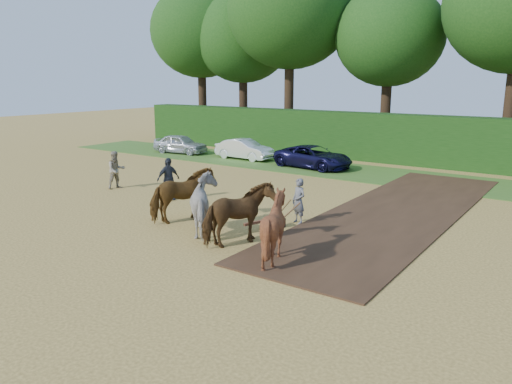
{
  "coord_description": "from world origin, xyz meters",
  "views": [
    {
      "loc": [
        7.79,
        -11.65,
        5.15
      ],
      "look_at": [
        -1.58,
        1.77,
        1.4
      ],
      "focal_mm": 35.0,
      "sensor_mm": 36.0,
      "label": 1
    }
  ],
  "objects_px": {
    "spectator_near": "(116,170)",
    "plough_team": "(225,209)",
    "spectator_far": "(168,179)",
    "parked_cars": "(410,166)"
  },
  "relations": [
    {
      "from": "spectator_near",
      "to": "spectator_far",
      "type": "height_order",
      "value": "spectator_far"
    },
    {
      "from": "spectator_far",
      "to": "plough_team",
      "type": "distance_m",
      "value": 5.95
    },
    {
      "from": "spectator_far",
      "to": "parked_cars",
      "type": "bearing_deg",
      "value": -20.54
    },
    {
      "from": "spectator_far",
      "to": "spectator_near",
      "type": "bearing_deg",
      "value": 98.99
    },
    {
      "from": "spectator_near",
      "to": "plough_team",
      "type": "bearing_deg",
      "value": -89.37
    },
    {
      "from": "plough_team",
      "to": "spectator_near",
      "type": "bearing_deg",
      "value": 161.48
    },
    {
      "from": "spectator_near",
      "to": "parked_cars",
      "type": "distance_m",
      "value": 14.83
    },
    {
      "from": "spectator_far",
      "to": "plough_team",
      "type": "relative_size",
      "value": 0.27
    },
    {
      "from": "spectator_near",
      "to": "parked_cars",
      "type": "xyz_separation_m",
      "value": [
        10.66,
        10.3,
        -0.23
      ]
    },
    {
      "from": "spectator_far",
      "to": "parked_cars",
      "type": "relative_size",
      "value": 0.05
    }
  ]
}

